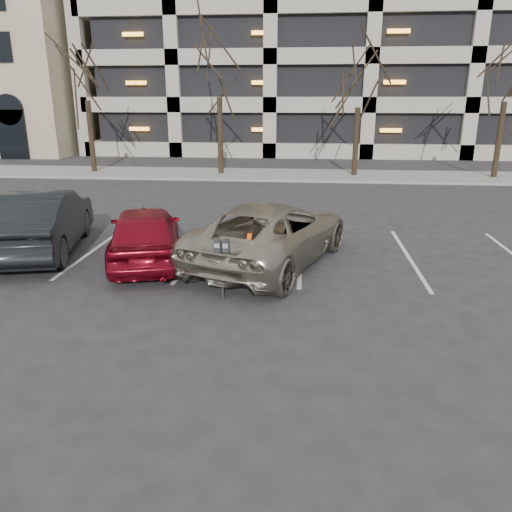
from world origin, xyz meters
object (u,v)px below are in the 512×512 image
Objects in this scene: tree_c at (361,62)px; tree_b at (218,46)px; car_red at (145,233)px; suv_silver at (271,233)px; tree_d at (512,51)px; car_dark at (41,221)px; parking_meter at (222,254)px; tree_a at (83,53)px.

tree_b is at bearing 180.00° from tree_c.
suv_silver is at bearing 168.12° from car_red.
tree_d is 20.63m from car_red.
parking_meter is at bearing 138.60° from car_dark.
tree_a is 14.01m from tree_c.
suv_silver is at bearing 163.00° from car_dark.
tree_c is 7.01m from tree_d.
tree_a is 1.99× the size of car_red.
suv_silver is at bearing 75.79° from parking_meter.
tree_b reaches higher than car_red.
parking_meter is (-11.16, -16.95, -5.09)m from tree_d.
car_dark is at bearing -123.78° from tree_c.
suv_silver is (-10.35, -14.51, -5.28)m from tree_d.
car_red is (-3.12, -0.18, -0.04)m from suv_silver.
tree_a reaches higher than tree_c.
tree_b is 1.45× the size of suv_silver.
tree_b reaches higher than tree_a.
tree_b is 7.04m from tree_c.
tree_c reaches higher than car_dark.
parking_meter is 0.25× the size of car_dark.
tree_d is at bearing 60.89° from parking_meter.
tree_a reaches higher than car_dark.
tree_b is 18.02m from parking_meter.
parking_meter is 3.23m from car_red.
car_dark is (-9.46, -14.15, -4.76)m from tree_c.
car_red is (7.53, -14.70, -5.41)m from tree_a.
tree_c is 6.20× the size of parking_meter.
car_red is (-13.47, -14.70, -5.33)m from tree_d.
tree_c reaches higher than suv_silver.
suv_silver is 1.19× the size of car_dark.
tree_b is 15.40m from car_dark.
parking_meter is at bearing -123.37° from tree_d.
tree_d is (7.00, 0.00, 0.46)m from tree_c.
car_dark reaches higher than car_red.
tree_d is 22.32m from car_dark.
car_dark is at bearing -99.88° from tree_b.
car_red is at bearing -62.86° from tree_a.
parking_meter is (2.84, -16.95, -5.43)m from tree_b.
tree_a reaches higher than tree_d.
car_red is (-6.47, -14.70, -4.87)m from tree_c.
tree_b is at bearing -113.46° from car_dark.
car_red is 0.84× the size of car_dark.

